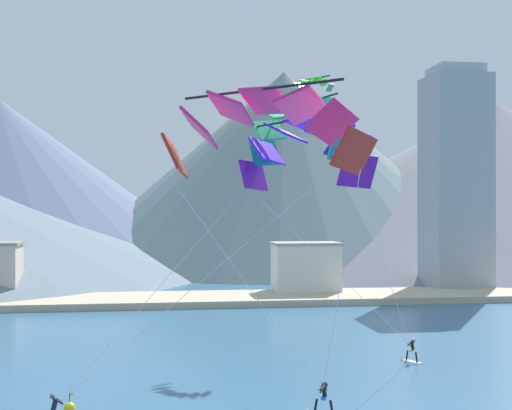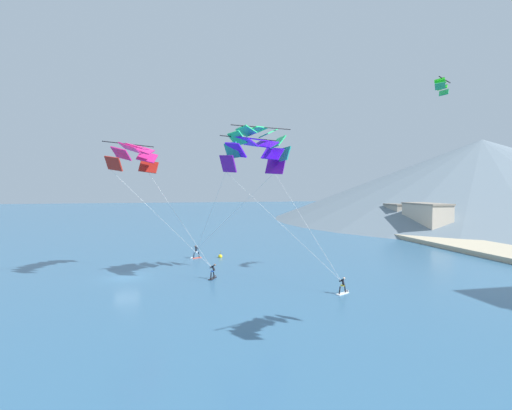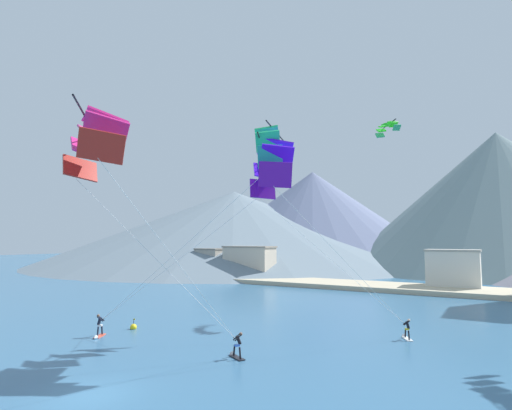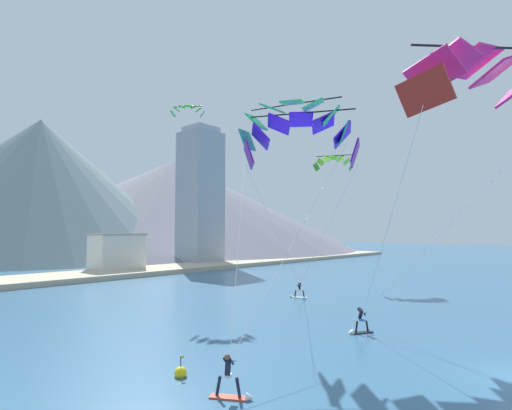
% 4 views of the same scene
% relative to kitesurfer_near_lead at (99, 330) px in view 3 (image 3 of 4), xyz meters
% --- Properties ---
extents(ground_plane, '(400.00, 400.00, 0.00)m').
position_rel_kitesurfer_near_lead_xyz_m(ground_plane, '(9.90, -7.95, -0.56)').
color(ground_plane, '#336084').
extents(kitesurfer_near_lead, '(1.20, 1.71, 1.81)m').
position_rel_kitesurfer_near_lead_xyz_m(kitesurfer_near_lead, '(0.00, 0.00, 0.00)').
color(kitesurfer_near_lead, '#E54C33').
rests_on(kitesurfer_near_lead, ground).
extents(kitesurfer_near_trail, '(1.19, 1.72, 1.64)m').
position_rel_kitesurfer_near_lead_xyz_m(kitesurfer_near_trail, '(20.95, 11.98, -0.12)').
color(kitesurfer_near_trail, white).
rests_on(kitesurfer_near_trail, ground).
extents(kitesurfer_mid_center, '(1.72, 1.17, 1.69)m').
position_rel_kitesurfer_near_lead_xyz_m(kitesurfer_mid_center, '(12.35, 1.05, -0.07)').
color(kitesurfer_mid_center, black).
rests_on(kitesurfer_mid_center, ground).
extents(parafoil_kite_near_lead, '(14.75, 9.62, 14.78)m').
position_rel_kitesurfer_near_lead_xyz_m(parafoil_kite_near_lead, '(12.19, 5.97, 14.19)').
color(parafoil_kite_near_lead, teal).
extents(parafoil_kite_near_trail, '(11.75, 10.16, 13.80)m').
position_rel_kitesurfer_near_lead_xyz_m(parafoil_kite_near_trail, '(12.61, 5.54, 12.94)').
color(parafoil_kite_near_trail, '#5E1296').
extents(parafoil_kite_mid_center, '(7.90, 10.92, 13.22)m').
position_rel_kitesurfer_near_lead_xyz_m(parafoil_kite_mid_center, '(8.36, -7.05, 12.63)').
color(parafoil_kite_mid_center, '#B22218').
extents(parafoil_kite_distant_low_drift, '(3.38, 3.33, 1.41)m').
position_rel_kitesurfer_near_lead_xyz_m(parafoil_kite_distant_low_drift, '(17.22, 24.53, 19.89)').
color(parafoil_kite_distant_low_drift, '#28A062').
extents(race_marker_buoy, '(0.56, 0.56, 1.02)m').
position_rel_kitesurfer_near_lead_xyz_m(race_marker_buoy, '(0.14, 3.42, -0.40)').
color(race_marker_buoy, yellow).
rests_on(race_marker_buoy, ground).
extents(shoreline_strip, '(180.00, 10.00, 0.70)m').
position_rel_kitesurfer_near_lead_xyz_m(shoreline_strip, '(9.90, 43.43, -0.21)').
color(shoreline_strip, '#BCAD8E').
rests_on(shoreline_strip, ground).
extents(shore_building_harbour_front, '(10.15, 4.92, 6.45)m').
position_rel_kitesurfer_near_lead_xyz_m(shore_building_harbour_front, '(-15.05, 46.62, 2.68)').
color(shore_building_harbour_front, beige).
rests_on(shore_building_harbour_front, ground).
extents(shore_building_promenade_mid, '(7.67, 5.11, 6.20)m').
position_rel_kitesurfer_near_lead_xyz_m(shore_building_promenade_mid, '(21.45, 46.98, 2.56)').
color(shore_building_promenade_mid, silver).
rests_on(shore_building_promenade_mid, ground).
extents(shore_building_quay_east, '(5.68, 5.72, 5.91)m').
position_rel_kitesurfer_near_lead_xyz_m(shore_building_quay_east, '(-24.53, 47.08, 2.41)').
color(shore_building_quay_east, '#A89E8E').
rests_on(shore_building_quay_east, ground).
extents(mountain_peak_west_ridge, '(82.28, 82.28, 35.89)m').
position_rel_kitesurfer_near_lead_xyz_m(mountain_peak_west_ridge, '(28.40, 99.25, 17.39)').
color(mountain_peak_west_ridge, slate).
rests_on(mountain_peak_west_ridge, ground).
extents(mountain_peak_central_summit, '(84.34, 84.34, 30.38)m').
position_rel_kitesurfer_near_lead_xyz_m(mountain_peak_central_summit, '(-24.47, 101.62, 14.63)').
color(mountain_peak_central_summit, slate).
rests_on(mountain_peak_central_summit, ground).
extents(mountain_peak_far_spur, '(122.20, 122.20, 23.63)m').
position_rel_kitesurfer_near_lead_xyz_m(mountain_peak_far_spur, '(-46.58, 87.59, 11.26)').
color(mountain_peak_far_spur, slate).
rests_on(mountain_peak_far_spur, ground).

